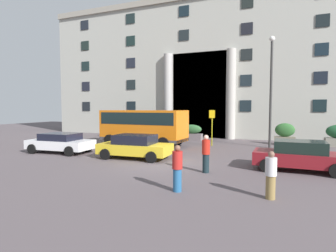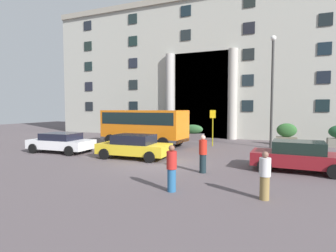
{
  "view_description": "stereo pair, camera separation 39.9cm",
  "coord_description": "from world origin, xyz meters",
  "px_view_note": "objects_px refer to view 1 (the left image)",
  "views": [
    {
      "loc": [
        5.8,
        -13.09,
        2.93
      ],
      "look_at": [
        -1.22,
        4.27,
        1.68
      ],
      "focal_mm": 28.98,
      "sensor_mm": 36.0,
      "label": 1
    },
    {
      "loc": [
        6.17,
        -12.94,
        2.93
      ],
      "look_at": [
        -1.22,
        4.27,
        1.68
      ],
      "focal_mm": 28.98,
      "sensor_mm": 36.0,
      "label": 2
    }
  ],
  "objects_px": {
    "parked_coupe_end": "(61,142)",
    "pedestrian_woman_dark_dress": "(177,168)",
    "pedestrian_man_crossing": "(206,154)",
    "scooter_by_planter": "(293,153)",
    "hedge_planter_east": "(285,134)",
    "parked_hatchback_near": "(135,146)",
    "lamppost_plaza_centre": "(271,84)",
    "hedge_planter_entrance_right": "(161,131)",
    "bus_stop_sign": "(212,124)",
    "hedge_planter_far_west": "(113,130)",
    "orange_minibus": "(143,125)",
    "hedge_planter_far_east": "(191,133)",
    "parked_compact_extra": "(300,155)",
    "pedestrian_child_trailing": "(271,175)"
  },
  "relations": [
    {
      "from": "pedestrian_child_trailing",
      "to": "lamppost_plaza_centre",
      "type": "xyz_separation_m",
      "value": [
        -0.34,
        12.1,
        3.91
      ]
    },
    {
      "from": "bus_stop_sign",
      "to": "scooter_by_planter",
      "type": "xyz_separation_m",
      "value": [
        5.53,
        -4.22,
        -1.25
      ]
    },
    {
      "from": "hedge_planter_east",
      "to": "scooter_by_planter",
      "type": "height_order",
      "value": "hedge_planter_east"
    },
    {
      "from": "orange_minibus",
      "to": "hedge_planter_far_east",
      "type": "bearing_deg",
      "value": 66.94
    },
    {
      "from": "hedge_planter_far_east",
      "to": "pedestrian_woman_dark_dress",
      "type": "bearing_deg",
      "value": -74.72
    },
    {
      "from": "pedestrian_woman_dark_dress",
      "to": "pedestrian_man_crossing",
      "type": "bearing_deg",
      "value": 106.96
    },
    {
      "from": "hedge_planter_far_west",
      "to": "hedge_planter_east",
      "type": "bearing_deg",
      "value": -0.39
    },
    {
      "from": "scooter_by_planter",
      "to": "lamppost_plaza_centre",
      "type": "height_order",
      "value": "lamppost_plaza_centre"
    },
    {
      "from": "scooter_by_planter",
      "to": "pedestrian_woman_dark_dress",
      "type": "xyz_separation_m",
      "value": [
        -4.07,
        -7.54,
        0.37
      ]
    },
    {
      "from": "parked_compact_extra",
      "to": "parked_coupe_end",
      "type": "relative_size",
      "value": 0.95
    },
    {
      "from": "hedge_planter_far_west",
      "to": "pedestrian_man_crossing",
      "type": "distance_m",
      "value": 17.12
    },
    {
      "from": "lamppost_plaza_centre",
      "to": "bus_stop_sign",
      "type": "bearing_deg",
      "value": -170.18
    },
    {
      "from": "orange_minibus",
      "to": "hedge_planter_far_east",
      "type": "relative_size",
      "value": 3.37
    },
    {
      "from": "pedestrian_woman_dark_dress",
      "to": "orange_minibus",
      "type": "bearing_deg",
      "value": 144.4
    },
    {
      "from": "bus_stop_sign",
      "to": "parked_coupe_end",
      "type": "height_order",
      "value": "bus_stop_sign"
    },
    {
      "from": "hedge_planter_east",
      "to": "parked_hatchback_near",
      "type": "distance_m",
      "value": 12.62
    },
    {
      "from": "pedestrian_man_crossing",
      "to": "pedestrian_woman_dark_dress",
      "type": "bearing_deg",
      "value": -27.2
    },
    {
      "from": "bus_stop_sign",
      "to": "pedestrian_child_trailing",
      "type": "distance_m",
      "value": 12.28
    },
    {
      "from": "orange_minibus",
      "to": "bus_stop_sign",
      "type": "bearing_deg",
      "value": 25.01
    },
    {
      "from": "hedge_planter_far_east",
      "to": "parked_hatchback_near",
      "type": "xyz_separation_m",
      "value": [
        -0.46,
        -9.59,
        0.02
      ]
    },
    {
      "from": "hedge_planter_far_east",
      "to": "parked_coupe_end",
      "type": "bearing_deg",
      "value": -121.62
    },
    {
      "from": "hedge_planter_far_east",
      "to": "hedge_planter_east",
      "type": "relative_size",
      "value": 1.15
    },
    {
      "from": "bus_stop_sign",
      "to": "pedestrian_man_crossing",
      "type": "relative_size",
      "value": 1.61
    },
    {
      "from": "hedge_planter_far_east",
      "to": "pedestrian_woman_dark_dress",
      "type": "relative_size",
      "value": 1.21
    },
    {
      "from": "pedestrian_child_trailing",
      "to": "parked_hatchback_near",
      "type": "bearing_deg",
      "value": -123.02
    },
    {
      "from": "parked_coupe_end",
      "to": "pedestrian_woman_dark_dress",
      "type": "distance_m",
      "value": 11.1
    },
    {
      "from": "scooter_by_planter",
      "to": "parked_hatchback_near",
      "type": "bearing_deg",
      "value": -158.19
    },
    {
      "from": "orange_minibus",
      "to": "pedestrian_woman_dark_dress",
      "type": "xyz_separation_m",
      "value": [
        6.35,
        -9.8,
        -0.82
      ]
    },
    {
      "from": "hedge_planter_entrance_right",
      "to": "lamppost_plaza_centre",
      "type": "xyz_separation_m",
      "value": [
        9.86,
        -2.4,
        3.93
      ]
    },
    {
      "from": "hedge_planter_far_east",
      "to": "hedge_planter_far_west",
      "type": "bearing_deg",
      "value": 179.44
    },
    {
      "from": "hedge_planter_far_west",
      "to": "orange_minibus",
      "type": "bearing_deg",
      "value": -39.08
    },
    {
      "from": "parked_coupe_end",
      "to": "pedestrian_child_trailing",
      "type": "height_order",
      "value": "pedestrian_child_trailing"
    },
    {
      "from": "hedge_planter_east",
      "to": "pedestrian_child_trailing",
      "type": "relative_size",
      "value": 1.11
    },
    {
      "from": "orange_minibus",
      "to": "scooter_by_planter",
      "type": "relative_size",
      "value": 3.4
    },
    {
      "from": "scooter_by_planter",
      "to": "lamppost_plaza_centre",
      "type": "distance_m",
      "value": 6.65
    },
    {
      "from": "pedestrian_man_crossing",
      "to": "lamppost_plaza_centre",
      "type": "bearing_deg",
      "value": 142.53
    },
    {
      "from": "pedestrian_man_crossing",
      "to": "scooter_by_planter",
      "type": "bearing_deg",
      "value": 116.5
    },
    {
      "from": "parked_compact_extra",
      "to": "pedestrian_child_trailing",
      "type": "relative_size",
      "value": 2.64
    },
    {
      "from": "hedge_planter_entrance_right",
      "to": "pedestrian_child_trailing",
      "type": "distance_m",
      "value": 17.73
    },
    {
      "from": "parked_compact_extra",
      "to": "scooter_by_planter",
      "type": "xyz_separation_m",
      "value": [
        -0.14,
        2.43,
        -0.26
      ]
    },
    {
      "from": "pedestrian_child_trailing",
      "to": "pedestrian_man_crossing",
      "type": "bearing_deg",
      "value": -135.44
    },
    {
      "from": "parked_coupe_end",
      "to": "bus_stop_sign",
      "type": "bearing_deg",
      "value": 35.53
    },
    {
      "from": "pedestrian_woman_dark_dress",
      "to": "pedestrian_child_trailing",
      "type": "height_order",
      "value": "pedestrian_woman_dark_dress"
    },
    {
      "from": "bus_stop_sign",
      "to": "hedge_planter_entrance_right",
      "type": "bearing_deg",
      "value": 151.21
    },
    {
      "from": "orange_minibus",
      "to": "lamppost_plaza_centre",
      "type": "xyz_separation_m",
      "value": [
        9.07,
        2.69,
        3.04
      ]
    },
    {
      "from": "parked_compact_extra",
      "to": "pedestrian_man_crossing",
      "type": "xyz_separation_m",
      "value": [
        -3.96,
        -2.01,
        0.15
      ]
    },
    {
      "from": "hedge_planter_far_east",
      "to": "parked_compact_extra",
      "type": "relative_size",
      "value": 0.48
    },
    {
      "from": "pedestrian_man_crossing",
      "to": "pedestrian_child_trailing",
      "type": "distance_m",
      "value": 3.91
    },
    {
      "from": "parked_hatchback_near",
      "to": "orange_minibus",
      "type": "bearing_deg",
      "value": 108.87
    },
    {
      "from": "parked_coupe_end",
      "to": "lamppost_plaza_centre",
      "type": "relative_size",
      "value": 0.53
    }
  ]
}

